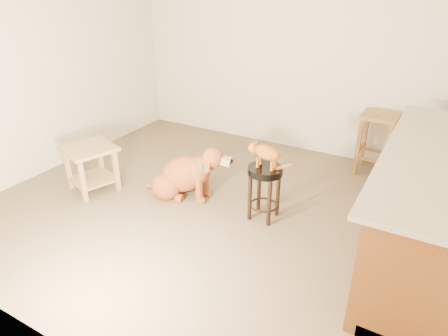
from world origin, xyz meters
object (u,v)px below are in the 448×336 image
Objects in this scene: wood_stool at (376,143)px; tabby_kitten at (265,153)px; padded_stool at (265,182)px; side_table at (91,162)px; golden_retriever at (185,175)px.

tabby_kitten is (-0.75, -1.60, 0.32)m from wood_stool.
padded_stool reaches higher than side_table.
padded_stool is 0.87× the size of side_table.
wood_stool is 2.34m from golden_retriever.
golden_retriever is (-1.68, -1.63, -0.14)m from wood_stool.
golden_retriever is 1.04m from tabby_kitten.
padded_stool is 0.31m from tabby_kitten.
wood_stool is at bearing 37.34° from side_table.
tabby_kitten is at bearing 173.64° from padded_stool.
side_table is 1.99m from tabby_kitten.
tabby_kitten reaches higher than golden_retriever.
padded_stool is 0.95m from golden_retriever.
wood_stool is (0.74, 1.60, -0.00)m from padded_stool.
wood_stool is at bearing 65.26° from padded_stool.
tabby_kitten reaches higher than side_table.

